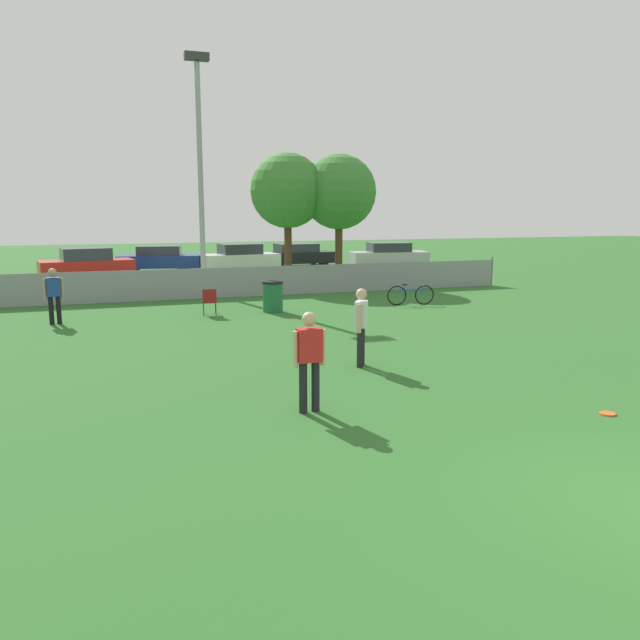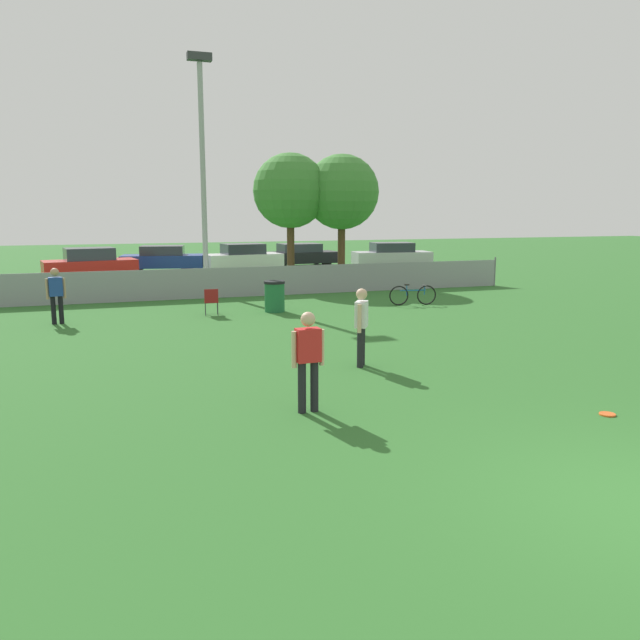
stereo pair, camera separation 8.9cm
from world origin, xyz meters
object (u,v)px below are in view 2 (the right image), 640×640
Objects in this scene: bicycle_sideline at (413,295)px; trash_bin at (275,296)px; tree_far_right at (342,192)px; player_defender_red at (308,355)px; parked_car_blue at (163,259)px; frisbee_disc at (607,414)px; parked_car_silver at (392,255)px; player_receiver_white at (361,322)px; parked_car_white at (243,258)px; spectator_in_blue at (56,292)px; parked_car_red at (90,265)px; parked_car_dark at (299,255)px; tree_near_pole at (290,191)px; folding_chair_sideline at (211,300)px; light_pole at (202,155)px.

trash_bin reaches higher than bicycle_sideline.
bicycle_sideline is (0.01, -6.73, -3.58)m from tree_far_right.
parked_car_blue is (-0.04, 24.88, -0.25)m from player_defender_red.
parked_car_silver is (8.18, 24.97, 0.66)m from frisbee_disc.
player_receiver_white is 7.42m from trash_bin.
player_defender_red reaches higher than parked_car_white.
spectator_in_blue reaches higher than parked_car_white.
parked_car_red is 12.02m from parked_car_dark.
tree_near_pole is at bearing -90.72° from parked_car_white.
tree_far_right is at bearing -127.95° from folding_chair_sideline.
parked_car_blue is 0.98× the size of parked_car_silver.
player_receiver_white is at bearing -107.19° from parked_car_dark.
player_defender_red is 6.46× the size of frisbee_disc.
spectator_in_blue is 4.35m from folding_chair_sideline.
parked_car_white reaches higher than parked_car_blue.
parked_car_white reaches higher than frisbee_disc.
folding_chair_sideline is at bearing -170.10° from bicycle_sideline.
player_receiver_white is 0.37× the size of parked_car_red.
tree_far_right is 11.36m from parked_car_blue.
spectator_in_blue is 0.98× the size of bicycle_sideline.
parked_car_red is 16.21m from parked_car_silver.
parked_car_silver is (4.79, -2.31, 0.03)m from parked_car_dark.
tree_near_pole is 1.00× the size of tree_far_right.
parked_car_dark is 5.32m from parked_car_silver.
parked_car_silver is (16.78, 13.58, -0.23)m from spectator_in_blue.
parked_car_silver reaches higher than frisbee_disc.
parked_car_silver is (7.87, 6.46, -3.30)m from tree_near_pole.
tree_far_right is (6.04, 1.02, -1.29)m from light_pole.
parked_car_blue is (4.21, 15.15, -0.23)m from spectator_in_blue.
light_pole is 13.16m from parked_car_dark.
light_pole reaches higher than spectator_in_blue.
tree_near_pole reaches higher than parked_car_blue.
trash_bin is at bearing -119.83° from parked_car_silver.
spectator_in_blue is at bearing -178.81° from trash_bin.
parked_car_white is at bearing 68.66° from light_pole.
light_pole reaches higher than parked_car_white.
spectator_in_blue reaches higher than parked_car_dark.
parked_car_blue is at bearing 129.13° from tree_far_right.
tree_near_pole is 6.83× the size of folding_chair_sideline.
tree_far_right is at bearing 65.00° from player_defender_red.
player_defender_red is at bearing 97.17° from folding_chair_sideline.
tree_near_pole is 7.59m from parked_car_white.
trash_bin is at bearing -125.86° from tree_far_right.
spectator_in_blue is 16.21m from parked_car_white.
frisbee_disc is at bearing 118.02° from folding_chair_sideline.
tree_near_pole is 3.48× the size of player_receiver_white.
parked_car_blue is at bearing 33.07° from parked_car_red.
spectator_in_blue is 0.37× the size of parked_car_red.
player_receiver_white is 1.02× the size of spectator_in_blue.
tree_near_pole is 18.93m from frisbee_disc.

